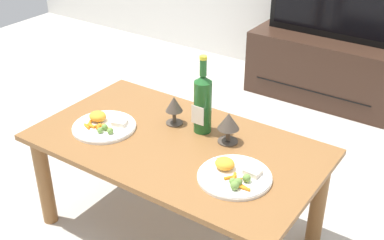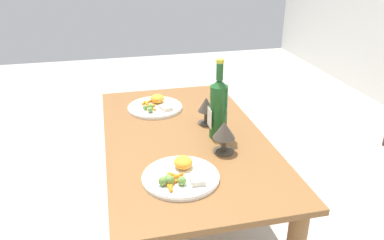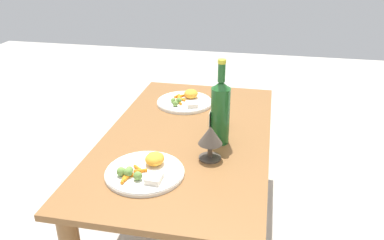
% 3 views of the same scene
% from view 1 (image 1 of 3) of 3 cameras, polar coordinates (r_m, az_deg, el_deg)
% --- Properties ---
extents(ground_plane, '(6.40, 6.40, 0.00)m').
position_cam_1_polar(ground_plane, '(2.44, -1.62, -12.54)').
color(ground_plane, '#B7B2A8').
extents(dining_table, '(1.26, 0.71, 0.50)m').
position_cam_1_polar(dining_table, '(2.19, -1.77, -4.47)').
color(dining_table, brown).
rests_on(dining_table, ground_plane).
extents(tv_stand, '(1.04, 0.46, 0.46)m').
position_cam_1_polar(tv_stand, '(3.66, 14.99, 5.82)').
color(tv_stand, '#382319').
rests_on(tv_stand, ground_plane).
extents(wine_bottle, '(0.08, 0.08, 0.36)m').
position_cam_1_polar(wine_bottle, '(2.16, 1.24, 2.11)').
color(wine_bottle, '#1E5923').
rests_on(wine_bottle, dining_table).
extents(goblet_left, '(0.08, 0.08, 0.14)m').
position_cam_1_polar(goblet_left, '(2.24, -2.07, 1.65)').
color(goblet_left, '#473D33').
rests_on(goblet_left, dining_table).
extents(goblet_right, '(0.09, 0.09, 0.14)m').
position_cam_1_polar(goblet_right, '(2.10, 4.22, -0.32)').
color(goblet_right, '#473D33').
rests_on(goblet_right, dining_table).
extents(dinner_plate_left, '(0.29, 0.29, 0.06)m').
position_cam_1_polar(dinner_plate_left, '(2.28, -10.11, -0.59)').
color(dinner_plate_left, white).
rests_on(dinner_plate_left, dining_table).
extents(dinner_plate_right, '(0.29, 0.29, 0.06)m').
position_cam_1_polar(dinner_plate_right, '(1.92, 4.88, -6.33)').
color(dinner_plate_right, white).
rests_on(dinner_plate_right, dining_table).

